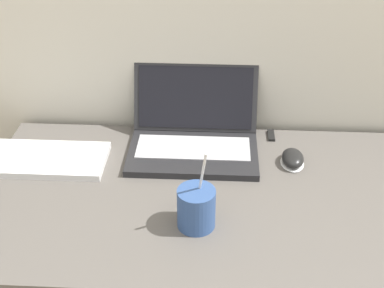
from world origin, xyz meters
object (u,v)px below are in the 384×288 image
object	(u,v)px
laptop	(194,133)
computer_mouse	(293,159)
drink_cup	(196,207)
external_keyboard	(29,159)
usb_stick	(271,135)

from	to	relation	value
laptop	computer_mouse	xyz separation A→B (m)	(0.29, -0.07, -0.03)
laptop	drink_cup	bearing A→B (deg)	-86.17
drink_cup	computer_mouse	xyz separation A→B (m)	(0.26, 0.28, -0.04)
external_keyboard	usb_stick	world-z (taller)	external_keyboard
laptop	drink_cup	distance (m)	0.35
computer_mouse	usb_stick	xyz separation A→B (m)	(-0.05, 0.15, -0.01)
laptop	external_keyboard	xyz separation A→B (m)	(-0.47, -0.10, -0.04)
laptop	usb_stick	world-z (taller)	laptop
drink_cup	usb_stick	bearing A→B (deg)	63.29
drink_cup	external_keyboard	bearing A→B (deg)	153.45
laptop	usb_stick	size ratio (longest dim) A/B	6.26
laptop	external_keyboard	world-z (taller)	laptop
drink_cup	usb_stick	distance (m)	0.48
usb_stick	laptop	bearing A→B (deg)	-162.88
laptop	computer_mouse	distance (m)	0.30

